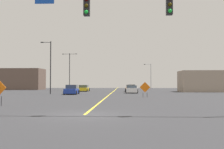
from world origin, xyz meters
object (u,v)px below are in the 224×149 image
Objects in this scene: street_lamp_near_left at (150,75)px; car_blue_mid at (72,90)px; car_yellow_passing at (84,88)px; car_orange_distant at (130,88)px; street_lamp_near_right at (50,65)px; street_lamp_mid_left at (70,69)px; car_black_far at (132,87)px; traffic_signal_assembly at (169,16)px; car_white_approaching at (132,89)px; construction_sign_median_far at (145,88)px.

street_lamp_near_left is 1.66× the size of car_blue_mid.
car_orange_distant is (9.95, -2.07, 0.02)m from car_yellow_passing.
street_lamp_near_right is 22.96m from street_lamp_mid_left.
street_lamp_near_right reaches higher than street_lamp_near_left.
car_black_far is at bearing -139.70° from street_lamp_near_left.
street_lamp_mid_left is 2.15× the size of car_blue_mid.
car_yellow_passing is 1.16× the size of car_orange_distant.
traffic_signal_assembly is 30.46m from street_lamp_near_right.
traffic_signal_assembly is 3.40× the size of car_white_approaching.
street_lamp_near_left is at bearing 57.58° from street_lamp_near_right.
street_lamp_near_left is 0.83× the size of street_lamp_near_right.
car_orange_distant is 6.91m from car_white_approaching.
street_lamp_near_right reaches higher than construction_sign_median_far.
traffic_signal_assembly reaches higher than construction_sign_median_far.
traffic_signal_assembly is at bearing -74.75° from car_yellow_passing.
car_blue_mid is (-10.34, -26.49, 0.02)m from car_black_far.
street_lamp_near_left is 34.84m from car_blue_mid.
construction_sign_median_far reaches higher than car_yellow_passing.
street_lamp_near_right is 14.80m from car_yellow_passing.
car_orange_distant reaches higher than car_yellow_passing.
traffic_signal_assembly is 3.53× the size of car_orange_distant.
car_white_approaching is at bearing -50.11° from street_lamp_mid_left.
street_lamp_near_right is at bearing -160.09° from car_white_approaching.
construction_sign_median_far is 34.28m from car_black_far.
car_black_far is (15.68, 3.06, -4.74)m from street_lamp_mid_left.
street_lamp_mid_left is (-20.96, -7.54, 1.42)m from street_lamp_near_left.
street_lamp_near_right is 17.20m from construction_sign_median_far.
street_lamp_near_right is 1.95× the size of car_black_far.
car_yellow_passing is at bearing 138.31° from car_white_approaching.
traffic_signal_assembly is at bearing -88.31° from car_orange_distant.
car_yellow_passing is at bearing -131.47° from car_black_far.
car_yellow_passing is at bearing -133.94° from street_lamp_near_left.
car_yellow_passing is (4.98, -9.04, -4.76)m from street_lamp_mid_left.
street_lamp_near_left is at bearing 46.06° from car_yellow_passing.
car_yellow_passing is 1.04× the size of car_black_far.
construction_sign_median_far is at bearing -84.76° from car_white_approaching.
construction_sign_median_far is at bearing -62.47° from street_lamp_mid_left.
car_orange_distant is at bearing 91.12° from car_white_approaching.
street_lamp_near_right is at bearing -103.57° from car_yellow_passing.
car_black_far reaches higher than car_yellow_passing.
street_lamp_near_right reaches higher than car_white_approaching.
car_black_far is (-0.39, 52.76, -4.79)m from traffic_signal_assembly.
car_yellow_passing is (-11.09, 40.65, -4.81)m from traffic_signal_assembly.
car_blue_mid is (-10.94, 7.78, -0.48)m from construction_sign_median_far.
street_lamp_near_right reaches higher than car_orange_distant.
car_blue_mid is at bearing -8.46° from street_lamp_near_right.
car_black_far is (-0.60, 34.28, -0.51)m from construction_sign_median_far.
car_black_far is 1.02× the size of car_blue_mid.
construction_sign_median_far is 20.15m from car_orange_distant.
construction_sign_median_far is 13.26m from car_white_approaching.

